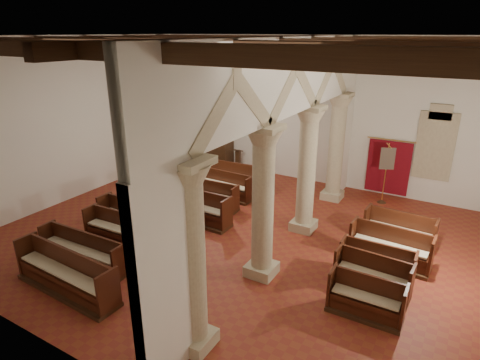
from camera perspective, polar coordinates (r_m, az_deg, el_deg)
name	(u,v)px	position (r m, az deg, el deg)	size (l,w,h in m)	color
floor	(233,235)	(12.95, -1.03, -7.80)	(14.00, 14.00, 0.00)	maroon
ceiling	(231,36)	(11.41, -1.23, 19.80)	(14.00, 14.00, 0.00)	#332311
wall_back	(307,111)	(17.12, 9.49, 9.63)	(14.00, 0.02, 6.00)	white
wall_front	(53,224)	(7.68, -25.11, -5.64)	(14.00, 0.02, 6.00)	white
wall_left	(73,120)	(16.49, -22.63, 7.95)	(0.02, 12.00, 6.00)	white
ceiling_beams	(231,43)	(11.42, -1.22, 18.90)	(13.80, 11.80, 0.30)	#3E2714
arcade	(289,133)	(10.89, 7.04, 6.68)	(0.90, 11.90, 6.00)	#C4B892
window_back	(435,146)	(16.24, 25.99, 4.35)	(1.00, 0.03, 2.20)	#377C64
pipe_organ	(211,138)	(19.08, -4.11, 5.94)	(2.10, 0.85, 4.40)	#3E2714
lectern	(238,162)	(18.57, -0.31, 2.64)	(0.46, 0.46, 1.10)	#361A11
dossal_curtain	(388,167)	(16.61, 20.33, 1.75)	(1.80, 0.07, 2.17)	maroon
processional_banner	(384,183)	(15.92, 19.81, -0.41)	(0.49, 0.63, 2.33)	#3E2714
hymnal_box_a	(147,297)	(10.04, -13.15, -15.91)	(0.32, 0.26, 0.32)	#162698
hymnal_box_b	(166,252)	(11.69, -10.54, -10.00)	(0.34, 0.28, 0.34)	navy
hymnal_box_c	(190,232)	(12.64, -7.07, -7.35)	(0.33, 0.27, 0.33)	navy
tube_heater_a	(67,257)	(12.44, -23.41, -10.07)	(0.10, 0.10, 1.03)	white
tube_heater_b	(86,255)	(12.35, -21.01, -9.95)	(0.09, 0.09, 0.86)	silver
nave_pew_0	(66,279)	(11.08, -23.47, -12.78)	(3.23, 0.86, 1.10)	#3E2714
nave_pew_1	(83,256)	(12.01, -21.40, -9.99)	(2.86, 0.73, 0.98)	#3E2714
nave_pew_2	(123,236)	(12.68, -16.32, -7.59)	(2.68, 0.77, 1.03)	#3E2714
nave_pew_3	(138,225)	(13.13, -14.30, -6.27)	(2.96, 0.76, 1.11)	#3E2714
nave_pew_4	(161,211)	(13.92, -11.20, -4.40)	(2.93, 0.77, 1.12)	#3E2714
nave_pew_5	(186,209)	(13.98, -7.73, -4.11)	(3.46, 0.81, 1.11)	#3E2714
nave_pew_6	(201,198)	(14.93, -5.54, -2.51)	(2.95, 0.80, 1.01)	#3E2714
nave_pew_7	(221,188)	(15.76, -2.75, -1.15)	(2.69, 0.76, 1.02)	#3E2714
nave_pew_8	(226,179)	(16.61, -1.96, 0.09)	(3.14, 0.91, 1.08)	#3E2714
aisle_pew_0	(365,303)	(9.93, 17.39, -16.33)	(1.68, 0.66, 0.97)	#3E2714
aisle_pew_1	(372,280)	(10.73, 18.23, -13.36)	(1.88, 0.76, 0.99)	#3E2714
aisle_pew_2	(376,269)	(11.20, 18.75, -11.89)	(1.87, 0.69, 1.01)	#3E2714
aisle_pew_3	(389,252)	(12.05, 20.47, -9.57)	(2.22, 0.83, 1.07)	#3E2714
aisle_pew_4	(398,236)	(13.01, 21.58, -7.39)	(2.05, 0.83, 1.09)	#3E2714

